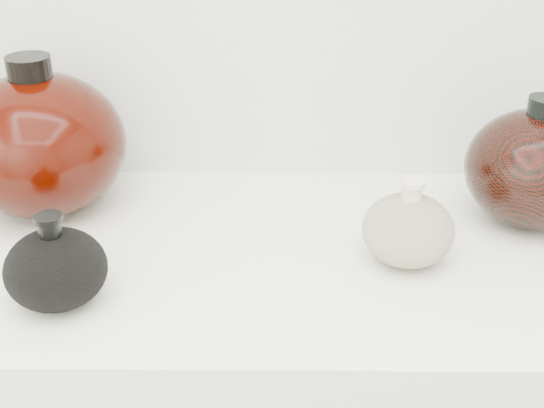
{
  "coord_description": "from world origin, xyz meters",
  "views": [
    {
      "loc": [
        0.04,
        0.06,
        1.44
      ],
      "look_at": [
        0.03,
        0.92,
        0.99
      ],
      "focal_mm": 50.0,
      "sensor_mm": 36.0,
      "label": 1
    }
  ],
  "objects_px": {
    "cream_gourd_vase": "(408,229)",
    "left_round_pot": "(41,144)",
    "black_gourd_vase": "(56,268)",
    "right_round_pot": "(535,168)"
  },
  "relations": [
    {
      "from": "right_round_pot",
      "to": "left_round_pot",
      "type": "bearing_deg",
      "value": 177.44
    },
    {
      "from": "black_gourd_vase",
      "to": "cream_gourd_vase",
      "type": "bearing_deg",
      "value": 13.03
    },
    {
      "from": "cream_gourd_vase",
      "to": "left_round_pot",
      "type": "distance_m",
      "value": 0.54
    },
    {
      "from": "cream_gourd_vase",
      "to": "left_round_pot",
      "type": "bearing_deg",
      "value": 164.31
    },
    {
      "from": "cream_gourd_vase",
      "to": "left_round_pot",
      "type": "height_order",
      "value": "left_round_pot"
    },
    {
      "from": "black_gourd_vase",
      "to": "right_round_pot",
      "type": "relative_size",
      "value": 0.53
    },
    {
      "from": "black_gourd_vase",
      "to": "cream_gourd_vase",
      "type": "relative_size",
      "value": 1.0
    },
    {
      "from": "left_round_pot",
      "to": "black_gourd_vase",
      "type": "bearing_deg",
      "value": -72.04
    },
    {
      "from": "black_gourd_vase",
      "to": "cream_gourd_vase",
      "type": "height_order",
      "value": "black_gourd_vase"
    },
    {
      "from": "black_gourd_vase",
      "to": "cream_gourd_vase",
      "type": "xyz_separation_m",
      "value": [
        0.44,
        0.1,
        -0.0
      ]
    }
  ]
}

